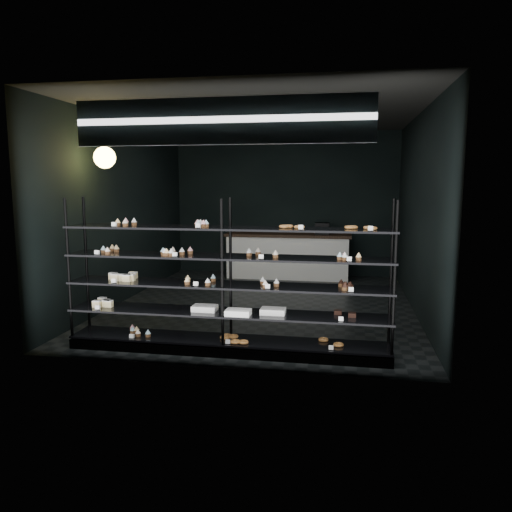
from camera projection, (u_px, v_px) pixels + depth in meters
The scene contains 5 objects.
room at pixel (264, 212), 8.37m from camera, with size 5.01×6.01×3.20m.
display_shelf at pixel (225, 302), 6.15m from camera, with size 4.00×0.50×1.91m.
signage at pixel (220, 121), 5.35m from camera, with size 3.30×0.05×0.50m.
pendant_lamp at pixel (105, 157), 7.20m from camera, with size 0.31×0.31×0.88m.
service_counter at pixel (288, 255), 10.94m from camera, with size 2.73×0.65×1.23m.
Camera 1 is at (1.35, -8.28, 2.11)m, focal length 35.00 mm.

